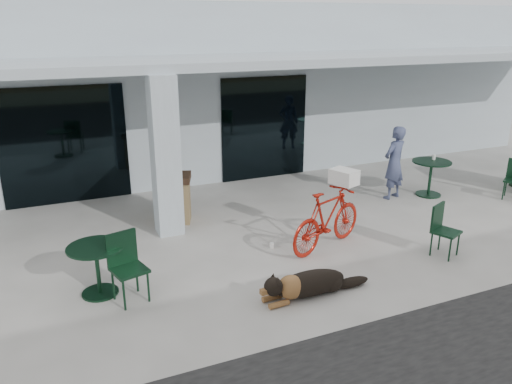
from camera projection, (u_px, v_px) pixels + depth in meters
name	position (u px, v px, depth m)	size (l,w,h in m)	color
ground	(287.00, 266.00, 8.66)	(80.00, 80.00, 0.00)	#B4B0A9
building	(164.00, 83.00, 15.31)	(22.00, 7.00, 4.50)	#9EAAB3
storefront_glass_left	(64.00, 146.00, 11.35)	(2.80, 0.06, 2.70)	black
storefront_glass_right	(264.00, 128.00, 13.22)	(2.40, 0.06, 2.70)	black
column	(165.00, 157.00, 9.59)	(0.50, 0.50, 3.12)	#9EAAB3
overhang	(215.00, 62.00, 10.75)	(22.00, 2.80, 0.18)	#9EAAB3
bicycle	(327.00, 219.00, 9.20)	(0.54, 1.92, 1.15)	#A4190D
laundry_basket	(344.00, 177.00, 9.27)	(0.48, 0.35, 0.28)	white
dog	(310.00, 282.00, 7.67)	(1.38, 0.46, 0.46)	black
cup_near_dog	(272.00, 246.00, 9.35)	(0.08, 0.08, 0.10)	white
cafe_table_near	(98.00, 270.00, 7.67)	(0.86, 0.86, 0.81)	black
cafe_chair_near	(129.00, 269.00, 7.43)	(0.48, 0.53, 1.06)	black
cafe_table_far	(430.00, 178.00, 12.09)	(0.92, 0.92, 0.86)	black
cafe_chair_far_a	(446.00, 231.00, 8.92)	(0.43, 0.47, 0.95)	black
person	(394.00, 163.00, 11.76)	(0.64, 0.42, 1.75)	#3F486A
cup_on_table	(434.00, 157.00, 12.08)	(0.08, 0.08, 0.11)	white
trash_receptacle	(177.00, 198.00, 10.47)	(0.60, 0.60, 1.03)	olive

